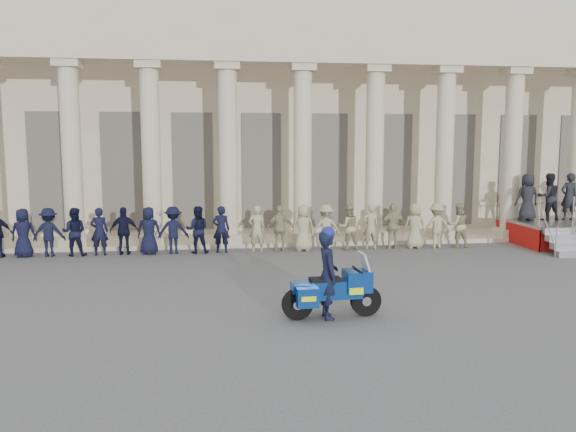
{
  "coord_description": "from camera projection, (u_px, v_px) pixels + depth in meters",
  "views": [
    {
      "loc": [
        -1.64,
        -11.58,
        3.44
      ],
      "look_at": [
        0.21,
        3.4,
        1.6
      ],
      "focal_mm": 35.0,
      "sensor_mm": 36.0,
      "label": 1
    }
  ],
  "objects": [
    {
      "name": "reviewing_stand",
      "position": [
        572.0,
        206.0,
        20.13
      ],
      "size": [
        4.21,
        3.99,
        2.53
      ],
      "color": "gray",
      "rests_on": "ground"
    },
    {
      "name": "building",
      "position": [
        253.0,
        124.0,
        26.0
      ],
      "size": [
        40.0,
        12.5,
        9.0
      ],
      "color": "#BFAE8F",
      "rests_on": "ground"
    },
    {
      "name": "motorcycle",
      "position": [
        333.0,
        290.0,
        11.37
      ],
      "size": [
        2.07,
        0.86,
        1.33
      ],
      "rotation": [
        0.0,
        0.0,
        0.06
      ],
      "color": "black",
      "rests_on": "ground"
    },
    {
      "name": "officer_rank",
      "position": [
        203.0,
        230.0,
        18.36
      ],
      "size": [
        18.34,
        0.59,
        1.55
      ],
      "color": "black",
      "rests_on": "ground"
    },
    {
      "name": "rider",
      "position": [
        328.0,
        273.0,
        11.3
      ],
      "size": [
        0.47,
        0.68,
        1.89
      ],
      "rotation": [
        0.0,
        0.0,
        1.63
      ],
      "color": "black",
      "rests_on": "ground"
    },
    {
      "name": "ground",
      "position": [
        298.0,
        309.0,
        12.02
      ],
      "size": [
        90.0,
        90.0,
        0.0
      ],
      "primitive_type": "plane",
      "color": "#4C4C4F",
      "rests_on": "ground"
    }
  ]
}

